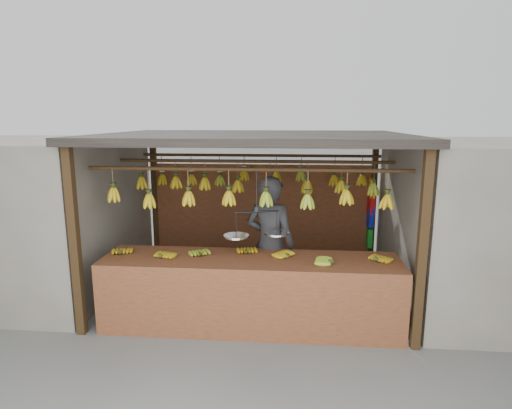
{
  "coord_description": "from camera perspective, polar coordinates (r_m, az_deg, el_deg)",
  "views": [
    {
      "loc": [
        0.57,
        -6.17,
        2.61
      ],
      "look_at": [
        0.0,
        0.3,
        1.3
      ],
      "focal_mm": 30.0,
      "sensor_mm": 36.0,
      "label": 1
    }
  ],
  "objects": [
    {
      "name": "counter",
      "position": [
        5.31,
        -0.89,
        -9.53
      ],
      "size": [
        3.72,
        0.85,
        0.96
      ],
      "color": "brown",
      "rests_on": "ground"
    },
    {
      "name": "vendor",
      "position": [
        5.82,
        1.89,
        -5.3
      ],
      "size": [
        0.79,
        0.64,
        1.87
      ],
      "primitive_type": "imported",
      "rotation": [
        0.0,
        0.0,
        2.82
      ],
      "color": "#262628",
      "rests_on": "ground"
    },
    {
      "name": "balance_scale",
      "position": [
        5.37,
        0.08,
        -3.66
      ],
      "size": [
        0.8,
        0.48,
        0.84
      ],
      "color": "black",
      "rests_on": "ground"
    },
    {
      "name": "neighbor_right",
      "position": [
        7.03,
        30.47,
        -2.19
      ],
      "size": [
        3.0,
        3.0,
        2.3
      ],
      "primitive_type": "cube",
      "color": "slate",
      "rests_on": "ground"
    },
    {
      "name": "ground",
      "position": [
        6.72,
        -0.23,
        -11.44
      ],
      "size": [
        80.0,
        80.0,
        0.0
      ],
      "primitive_type": "plane",
      "color": "#5B5B57"
    },
    {
      "name": "hanging_bananas",
      "position": [
        6.27,
        -0.14,
        2.39
      ],
      "size": [
        3.58,
        2.22,
        0.39
      ],
      "color": "#BA9813",
      "rests_on": "ground"
    },
    {
      "name": "bag_bundles",
      "position": [
        7.81,
        15.02,
        -0.91
      ],
      "size": [
        0.08,
        0.26,
        1.24
      ],
      "color": "yellow",
      "rests_on": "ground"
    },
    {
      "name": "neighbor_left",
      "position": [
        7.58,
        -28.45,
        -1.09
      ],
      "size": [
        3.0,
        3.0,
        2.3
      ],
      "primitive_type": "cube",
      "color": "slate",
      "rests_on": "ground"
    },
    {
      "name": "stall",
      "position": [
        6.55,
        0.02,
        5.81
      ],
      "size": [
        4.3,
        3.3,
        2.4
      ],
      "color": "#30200F",
      "rests_on": "ground"
    }
  ]
}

